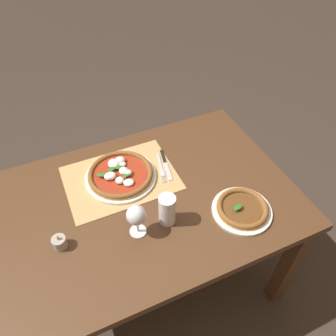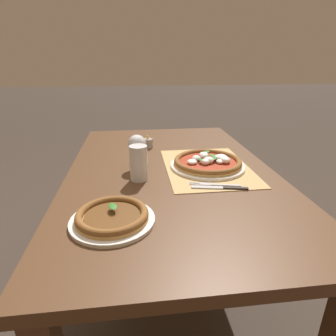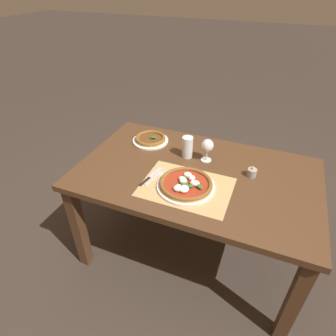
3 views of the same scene
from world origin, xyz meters
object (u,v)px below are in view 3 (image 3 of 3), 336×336
Objects in this scene: knife at (151,176)px; fork at (156,176)px; pizza_near at (186,184)px; pint_glass at (187,147)px; votive_candle at (252,173)px; wine_glass at (207,146)px; pizza_far at (150,139)px.

fork is at bearing 19.44° from knife.
knife is at bearing -160.56° from fork.
pint_glass is (-0.10, 0.31, 0.05)m from pizza_near.
votive_candle is (0.53, 0.23, 0.02)m from fork.
fork is (-0.10, -0.29, -0.06)m from pint_glass.
wine_glass is 0.14m from pint_glass.
pizza_near is at bearing -44.34° from pizza_far.
pizza_near is 2.17× the size of wine_glass.
knife reaches higher than fork.
pizza_far is 1.67× the size of wine_glass.
knife is (-0.26, -0.30, -0.10)m from wine_glass.
pizza_far is 1.79× the size of pint_glass.
pizza_far is 0.43m from knife.
votive_candle is at bearing 37.34° from pizza_near.
pizza_near is 0.33m from wine_glass.
wine_glass reaches higher than fork.
wine_glass is at bearing 168.38° from votive_candle.
pint_glass is at bearing 107.76° from pizza_near.
votive_candle reaches higher than pizza_far.
fork is (-0.23, -0.29, -0.10)m from wine_glass.
pint_glass is at bearing -178.85° from wine_glass.
pizza_near is 1.57× the size of knife.
pizza_far is 0.44m from fork.
pint_glass is at bearing 67.11° from knife.
fork is (-0.20, 0.02, -0.02)m from pizza_near.
fork is (0.22, -0.38, -0.01)m from pizza_far.
wine_glass is at bearing 49.57° from knife.
votive_candle is (0.56, 0.24, 0.02)m from knife.
knife is at bearing -64.69° from pizza_far.
knife is 2.98× the size of votive_candle.
pizza_far reaches higher than fork.
pizza_near is 0.58m from pizza_far.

